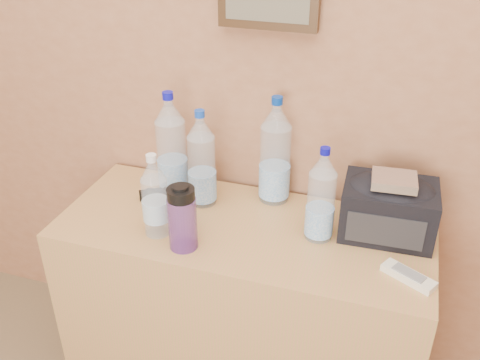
% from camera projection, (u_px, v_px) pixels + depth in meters
% --- Properties ---
extents(dresser, '(1.16, 0.48, 0.72)m').
position_uv_depth(dresser, '(243.00, 312.00, 1.84)').
color(dresser, tan).
rests_on(dresser, ground).
extents(pet_large_a, '(0.10, 0.10, 0.36)m').
position_uv_depth(pet_large_a, '(172.00, 150.00, 1.76)').
color(pet_large_a, white).
rests_on(pet_large_a, dresser).
extents(pet_large_b, '(0.10, 0.10, 0.36)m').
position_uv_depth(pet_large_b, '(275.00, 156.00, 1.72)').
color(pet_large_b, '#C9EBFF').
rests_on(pet_large_b, dresser).
extents(pet_large_c, '(0.09, 0.09, 0.33)m').
position_uv_depth(pet_large_c, '(202.00, 163.00, 1.71)').
color(pet_large_c, '#A3BBD3').
rests_on(pet_large_c, dresser).
extents(pet_large_d, '(0.08, 0.08, 0.30)m').
position_uv_depth(pet_large_d, '(321.00, 199.00, 1.55)').
color(pet_large_d, '#A6BCD5').
rests_on(pet_large_d, dresser).
extents(pet_small, '(0.08, 0.08, 0.26)m').
position_uv_depth(pet_small, '(155.00, 200.00, 1.57)').
color(pet_small, silver).
rests_on(pet_small, dresser).
extents(nalgene_bottle, '(0.08, 0.08, 0.20)m').
position_uv_depth(nalgene_bottle, '(182.00, 217.00, 1.52)').
color(nalgene_bottle, '#5D2E83').
rests_on(nalgene_bottle, dresser).
extents(sunglasses, '(0.14, 0.12, 0.03)m').
position_uv_depth(sunglasses, '(159.00, 193.00, 1.80)').
color(sunglasses, black).
rests_on(sunglasses, dresser).
extents(ac_remote, '(0.15, 0.11, 0.02)m').
position_uv_depth(ac_remote, '(408.00, 276.00, 1.44)').
color(ac_remote, white).
rests_on(ac_remote, dresser).
extents(toiletry_bag, '(0.28, 0.21, 0.18)m').
position_uv_depth(toiletry_bag, '(389.00, 207.00, 1.58)').
color(toiletry_bag, '#232326').
rests_on(toiletry_bag, dresser).
extents(foil_packet, '(0.13, 0.11, 0.03)m').
position_uv_depth(foil_packet, '(394.00, 180.00, 1.51)').
color(foil_packet, silver).
rests_on(foil_packet, toiletry_bag).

